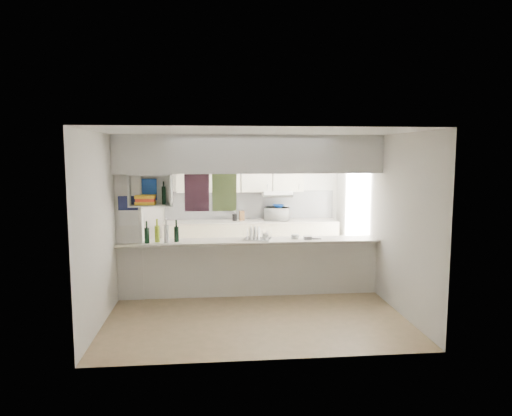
{
  "coord_description": "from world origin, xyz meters",
  "views": [
    {
      "loc": [
        -0.6,
        -7.26,
        2.31
      ],
      "look_at": [
        0.15,
        0.5,
        1.38
      ],
      "focal_mm": 32.0,
      "sensor_mm": 36.0,
      "label": 1
    }
  ],
  "objects": [
    {
      "name": "wall_back",
      "position": [
        0.0,
        2.4,
        1.3
      ],
      "size": [
        4.2,
        0.0,
        4.2
      ],
      "primitive_type": "plane",
      "rotation": [
        1.57,
        0.0,
        0.0
      ],
      "color": "silver",
      "rests_on": "floor"
    },
    {
      "name": "wall_right",
      "position": [
        2.1,
        0.0,
        1.3
      ],
      "size": [
        0.0,
        4.8,
        4.8
      ],
      "primitive_type": "plane",
      "rotation": [
        1.57,
        0.0,
        -1.57
      ],
      "color": "silver",
      "rests_on": "floor"
    },
    {
      "name": "dish_rack",
      "position": [
        0.12,
        0.03,
        1.01
      ],
      "size": [
        0.5,
        0.43,
        0.23
      ],
      "rotation": [
        0.0,
        0.0,
        -0.29
      ],
      "color": "silver",
      "rests_on": "breakfast_bar"
    },
    {
      "name": "kitchen_run",
      "position": [
        0.16,
        2.14,
        0.83
      ],
      "size": [
        3.6,
        0.63,
        2.24
      ],
      "color": "#EDE8C9",
      "rests_on": "floor"
    },
    {
      "name": "cubby_shelf",
      "position": [
        -1.57,
        -0.06,
        1.71
      ],
      "size": [
        0.65,
        0.35,
        0.5
      ],
      "color": "white",
      "rests_on": "bulkhead"
    },
    {
      "name": "wine_bottles",
      "position": [
        -1.4,
        -0.08,
        1.06
      ],
      "size": [
        0.53,
        0.16,
        0.39
      ],
      "color": "black",
      "rests_on": "breakfast_bar"
    },
    {
      "name": "knife_block",
      "position": [
        0.01,
        2.18,
        1.02
      ],
      "size": [
        0.11,
        0.09,
        0.2
      ],
      "primitive_type": "cube",
      "rotation": [
        0.0,
        0.0,
        0.12
      ],
      "color": "brown",
      "rests_on": "bench_top"
    },
    {
      "name": "servery_partition",
      "position": [
        -0.17,
        0.0,
        1.66
      ],
      "size": [
        4.2,
        0.5,
        2.6
      ],
      "color": "silver",
      "rests_on": "floor"
    },
    {
      "name": "plastic_tubs",
      "position": [
        0.84,
        0.0,
        0.95
      ],
      "size": [
        0.49,
        0.21,
        0.07
      ],
      "color": "silver",
      "rests_on": "breakfast_bar"
    },
    {
      "name": "ceiling",
      "position": [
        0.0,
        0.0,
        2.6
      ],
      "size": [
        4.8,
        4.8,
        0.0
      ],
      "primitive_type": "plane",
      "color": "white",
      "rests_on": "wall_back"
    },
    {
      "name": "microwave",
      "position": [
        0.75,
        2.13,
        1.06
      ],
      "size": [
        0.57,
        0.47,
        0.27
      ],
      "primitive_type": "imported",
      "rotation": [
        0.0,
        0.0,
        2.83
      ],
      "color": "white",
      "rests_on": "bench_top"
    },
    {
      "name": "wall_left",
      "position": [
        -2.1,
        0.0,
        1.3
      ],
      "size": [
        0.0,
        4.8,
        4.8
      ],
      "primitive_type": "plane",
      "rotation": [
        1.57,
        0.0,
        1.57
      ],
      "color": "silver",
      "rests_on": "floor"
    },
    {
      "name": "cup",
      "position": [
        0.25,
        -0.03,
        0.98
      ],
      "size": [
        0.12,
        0.12,
        0.09
      ],
      "primitive_type": "imported",
      "rotation": [
        0.0,
        0.0,
        -0.03
      ],
      "color": "white",
      "rests_on": "dish_rack"
    },
    {
      "name": "bowl",
      "position": [
        0.78,
        2.13,
        1.22
      ],
      "size": [
        0.25,
        0.25,
        0.06
      ],
      "primitive_type": "imported",
      "color": "navy",
      "rests_on": "microwave"
    },
    {
      "name": "floor",
      "position": [
        0.0,
        0.0,
        0.0
      ],
      "size": [
        4.8,
        4.8,
        0.0
      ],
      "primitive_type": "plane",
      "color": "#947D56",
      "rests_on": "ground"
    },
    {
      "name": "utensil_jar",
      "position": [
        -0.14,
        2.15,
        0.99
      ],
      "size": [
        0.1,
        0.1,
        0.15
      ],
      "primitive_type": "cylinder",
      "color": "black",
      "rests_on": "bench_top"
    }
  ]
}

